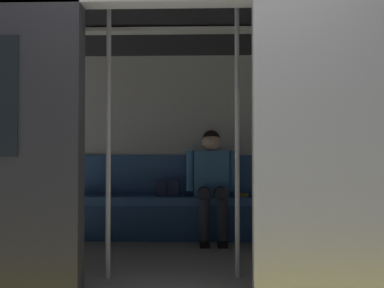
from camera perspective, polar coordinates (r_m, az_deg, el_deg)
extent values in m
cube|color=silver|center=(3.16, 17.05, 0.91)|extent=(1.09, 0.12, 2.08)
cube|color=black|center=(3.17, 17.07, 5.45)|extent=(0.60, 0.02, 0.55)
cube|color=black|center=(4.53, -1.56, 14.30)|extent=(6.40, 2.74, 0.12)
cube|color=gray|center=(4.46, -1.58, -13.23)|extent=(6.08, 2.58, 0.01)
cube|color=silver|center=(5.65, -0.79, -0.14)|extent=(6.08, 0.10, 2.08)
cube|color=#38609E|center=(5.60, -0.82, -3.64)|extent=(3.52, 0.06, 0.45)
cube|color=white|center=(4.51, -1.56, 13.20)|extent=(4.48, 0.16, 0.03)
cube|color=#38609E|center=(5.39, -0.93, -6.60)|extent=(2.58, 0.44, 0.09)
cube|color=navy|center=(5.22, -1.04, -9.39)|extent=(2.58, 0.04, 0.38)
cube|color=#4C8CC6|center=(5.35, 2.29, -3.48)|extent=(0.39, 0.23, 0.50)
sphere|color=beige|center=(5.35, 2.29, 0.21)|extent=(0.21, 0.21, 0.21)
sphere|color=black|center=(5.36, 2.28, 0.60)|extent=(0.19, 0.19, 0.19)
cylinder|color=#4C8CC6|center=(5.33, 4.83, -3.16)|extent=(0.08, 0.08, 0.44)
cylinder|color=#4C8CC6|center=(5.31, -0.23, -3.17)|extent=(0.08, 0.08, 0.44)
cylinder|color=#2D2D38|center=(5.17, 3.40, -5.77)|extent=(0.15, 0.40, 0.14)
cylinder|color=#2D2D38|center=(5.16, 1.39, -5.78)|extent=(0.15, 0.40, 0.14)
cylinder|color=#2D2D38|center=(5.00, 3.55, -9.00)|extent=(0.10, 0.10, 0.43)
cylinder|color=#2D2D38|center=(4.99, 1.46, -9.01)|extent=(0.10, 0.10, 0.43)
cube|color=black|center=(4.98, 3.59, -11.66)|extent=(0.11, 0.22, 0.06)
cube|color=black|center=(4.97, 1.48, -11.68)|extent=(0.11, 0.22, 0.06)
cube|color=#262D4C|center=(5.40, -2.90, -5.21)|extent=(0.26, 0.14, 0.17)
cube|color=#1A2035|center=(5.32, -2.97, -5.36)|extent=(0.02, 0.01, 0.14)
cube|color=gold|center=(5.43, 5.77, -5.94)|extent=(0.15, 0.22, 0.03)
cylinder|color=silver|center=(3.69, -9.80, 0.39)|extent=(0.04, 0.04, 2.06)
cylinder|color=silver|center=(3.67, 5.34, 0.39)|extent=(0.04, 0.04, 2.06)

